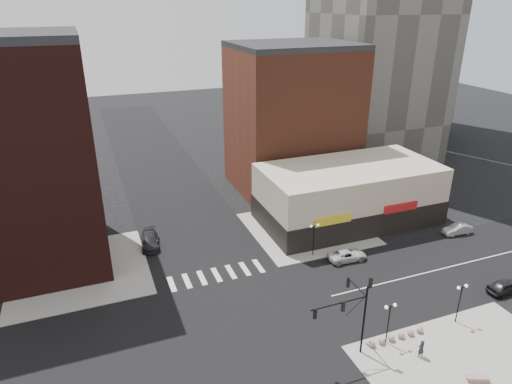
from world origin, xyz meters
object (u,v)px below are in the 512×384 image
street_lamp_ne (314,232)px  white_suv (347,255)px  dark_sedan_north (150,241)px  dark_sedan_east (507,286)px  stone_bench (477,378)px  street_lamp_se_b (461,294)px  silver_sedan (457,229)px  traffic_signal (353,307)px  street_lamp_se_a (390,314)px  pedestrian (421,349)px

street_lamp_ne → white_suv: (3.34, -2.32, -2.64)m
white_suv → dark_sedan_north: size_ratio=0.90×
dark_sedan_east → stone_bench: size_ratio=2.31×
street_lamp_se_b → white_suv: size_ratio=0.89×
street_lamp_se_b → dark_sedan_east: bearing=13.0°
stone_bench → silver_sedan: bearing=73.1°
traffic_signal → street_lamp_se_b: 11.88m
dark_sedan_east → silver_sedan: size_ratio=1.08×
traffic_signal → silver_sedan: traffic_signal is taller
stone_bench → dark_sedan_north: bearing=146.7°
street_lamp_se_a → stone_bench: bearing=-56.6°
dark_sedan_east → dark_sedan_north: bearing=55.0°
street_lamp_ne → stone_bench: 22.84m
traffic_signal → street_lamp_se_b: traffic_signal is taller
street_lamp_se_b → street_lamp_ne: (-7.00, 16.00, 0.00)m
street_lamp_ne → silver_sedan: bearing=-5.3°
street_lamp_se_a → pedestrian: bearing=-56.2°
white_suv → street_lamp_se_b: bearing=-162.0°
street_lamp_se_b → dark_sedan_north: bearing=134.4°
traffic_signal → pedestrian: size_ratio=4.47×
stone_bench → street_lamp_ne: bearing=121.3°
street_lamp_se_a → traffic_signal: bearing=177.4°
white_suv → pedestrian: size_ratio=2.68×
pedestrian → traffic_signal: bearing=-26.7°
street_lamp_ne → pedestrian: bearing=-87.8°
traffic_signal → street_lamp_se_a: (3.76, -0.17, -1.67)m
dark_sedan_north → stone_bench: (21.24, -31.95, -0.41)m
street_lamp_se_b → street_lamp_ne: size_ratio=1.00×
street_lamp_se_a → dark_sedan_east: street_lamp_se_a is taller
traffic_signal → street_lamp_ne: size_ratio=1.87×
pedestrian → stone_bench: bearing=122.8°
street_lamp_ne → dark_sedan_east: bearing=-41.8°
pedestrian → street_lamp_ne: bearing=-88.2°
white_suv → dark_sedan_north: dark_sedan_north is taller
street_lamp_se_b → street_lamp_ne: 17.46m
street_lamp_se_a → stone_bench: size_ratio=2.21×
traffic_signal → silver_sedan: bearing=28.9°
silver_sedan → pedestrian: 25.82m
white_suv → dark_sedan_east: bearing=-130.5°
traffic_signal → street_lamp_ne: bearing=73.3°
silver_sedan → dark_sedan_north: 40.11m
dark_sedan_east → silver_sedan: (4.79, 12.10, -0.08)m
white_suv → silver_sedan: (17.10, 0.42, 0.01)m
street_lamp_ne → dark_sedan_north: 20.54m
silver_sedan → dark_sedan_north: bearing=-103.3°
street_lamp_se_a → silver_sedan: 25.79m
street_lamp_se_b → dark_sedan_east: street_lamp_se_b is taller
street_lamp_se_b → dark_sedan_north: size_ratio=0.80×
street_lamp_ne → street_lamp_se_b: bearing=-66.4°
dark_sedan_east → pedestrian: (-14.94, -4.54, 0.25)m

